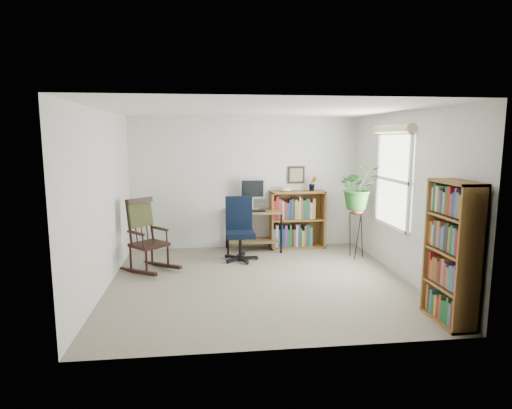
{
  "coord_description": "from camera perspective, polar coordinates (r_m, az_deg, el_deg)",
  "views": [
    {
      "loc": [
        -0.74,
        -5.82,
        2.03
      ],
      "look_at": [
        0.0,
        0.4,
        1.05
      ],
      "focal_mm": 30.0,
      "sensor_mm": 36.0,
      "label": 1
    }
  ],
  "objects": [
    {
      "name": "ceiling",
      "position": [
        5.88,
        0.47,
        12.5
      ],
      "size": [
        4.2,
        4.0,
        0.0
      ],
      "primitive_type": "cube",
      "color": "white",
      "rests_on": "ground"
    },
    {
      "name": "monitor",
      "position": [
        7.77,
        -0.49,
        1.41
      ],
      "size": [
        0.46,
        0.16,
        0.56
      ],
      "primitive_type": null,
      "color": "#BBBCC0",
      "rests_on": "desk"
    },
    {
      "name": "rocking_chair",
      "position": [
        6.73,
        -14.11,
        -3.92
      ],
      "size": [
        1.1,
        1.12,
        1.14
      ],
      "primitive_type": null,
      "rotation": [
        0.0,
        0.0,
        0.74
      ],
      "color": "black",
      "rests_on": "floor"
    },
    {
      "name": "window",
      "position": [
        6.76,
        17.76,
        3.12
      ],
      "size": [
        0.12,
        1.2,
        1.5
      ],
      "primitive_type": null,
      "color": "white",
      "rests_on": "wall_right"
    },
    {
      "name": "wall_front",
      "position": [
        3.98,
        4.07,
        -3.16
      ],
      "size": [
        4.2,
        0.0,
        2.4
      ],
      "primitive_type": "cube",
      "color": "silver",
      "rests_on": "ground"
    },
    {
      "name": "floor",
      "position": [
        6.21,
        0.44,
        -10.2
      ],
      "size": [
        4.2,
        4.0,
        0.0
      ],
      "primitive_type": "cube",
      "color": "gray",
      "rests_on": "ground"
    },
    {
      "name": "office_chair",
      "position": [
        7.09,
        -2.12,
        -3.28
      ],
      "size": [
        0.6,
        0.6,
        1.07
      ],
      "primitive_type": null,
      "rotation": [
        0.0,
        0.0,
        0.02
      ],
      "color": "black",
      "rests_on": "floor"
    },
    {
      "name": "tall_bookshelf",
      "position": [
        5.15,
        24.67,
        -5.88
      ],
      "size": [
        0.3,
        0.69,
        1.58
      ],
      "primitive_type": null,
      "color": "brown",
      "rests_on": "floor"
    },
    {
      "name": "desk",
      "position": [
        7.75,
        -0.37,
        -3.49
      ],
      "size": [
        1.03,
        0.56,
        0.74
      ],
      "primitive_type": null,
      "color": "brown",
      "rests_on": "floor"
    },
    {
      "name": "framed_picture",
      "position": [
        8.0,
        5.38,
        3.95
      ],
      "size": [
        0.32,
        0.04,
        0.32
      ],
      "primitive_type": null,
      "color": "black",
      "rests_on": "wall_back"
    },
    {
      "name": "wall_left",
      "position": [
        6.03,
        -19.74,
        0.46
      ],
      "size": [
        0.0,
        4.0,
        2.4
      ],
      "primitive_type": "cube",
      "color": "silver",
      "rests_on": "ground"
    },
    {
      "name": "plant_stand",
      "position": [
        7.48,
        13.27,
        -3.53
      ],
      "size": [
        0.29,
        0.29,
        0.9
      ],
      "primitive_type": null,
      "rotation": [
        0.0,
        0.0,
        -0.17
      ],
      "color": "black",
      "rests_on": "floor"
    },
    {
      "name": "wall_back",
      "position": [
        7.9,
        -1.37,
        2.85
      ],
      "size": [
        4.2,
        0.0,
        2.4
      ],
      "primitive_type": "cube",
      "color": "silver",
      "rests_on": "ground"
    },
    {
      "name": "spider_plant",
      "position": [
        7.32,
        13.58,
        5.04
      ],
      "size": [
        1.69,
        1.88,
        1.46
      ],
      "primitive_type": "imported",
      "color": "#265F21",
      "rests_on": "plant_stand"
    },
    {
      "name": "low_bookshelf",
      "position": [
        7.96,
        5.52,
        -2.0
      ],
      "size": [
        1.01,
        0.34,
        1.06
      ],
      "primitive_type": null,
      "color": "brown",
      "rests_on": "floor"
    },
    {
      "name": "potted_plant_small",
      "position": [
        7.95,
        7.55,
        2.22
      ],
      "size": [
        0.13,
        0.24,
        0.11
      ],
      "primitive_type": "imported",
      "color": "#265F21",
      "rests_on": "low_bookshelf"
    },
    {
      "name": "wall_right",
      "position": [
        6.53,
        19.08,
        1.1
      ],
      "size": [
        0.0,
        4.0,
        2.4
      ],
      "primitive_type": "cube",
      "color": "silver",
      "rests_on": "ground"
    },
    {
      "name": "keyboard",
      "position": [
        7.56,
        -0.27,
        -0.86
      ],
      "size": [
        0.4,
        0.15,
        0.02
      ],
      "primitive_type": "cube",
      "color": "black",
      "rests_on": "desk"
    }
  ]
}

